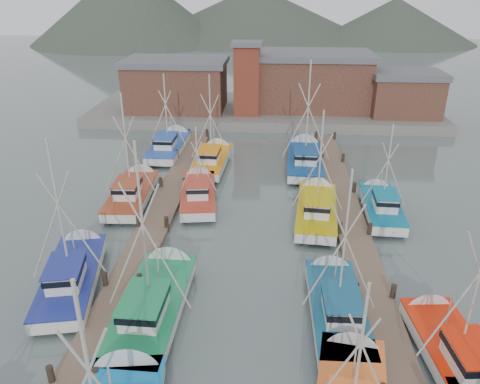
# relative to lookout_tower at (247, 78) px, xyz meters

# --- Properties ---
(ground) EXTENTS (260.00, 260.00, 0.00)m
(ground) POSITION_rel_lookout_tower_xyz_m (2.00, -33.00, -5.55)
(ground) COLOR #4E5E5A
(ground) RESTS_ON ground
(dock_left) EXTENTS (2.30, 46.00, 1.50)m
(dock_left) POSITION_rel_lookout_tower_xyz_m (-5.00, -28.96, -5.34)
(dock_left) COLOR brown
(dock_left) RESTS_ON ground
(dock_right) EXTENTS (2.30, 46.00, 1.50)m
(dock_right) POSITION_rel_lookout_tower_xyz_m (9.00, -28.96, -5.34)
(dock_right) COLOR brown
(dock_right) RESTS_ON ground
(quay) EXTENTS (44.00, 16.00, 1.20)m
(quay) POSITION_rel_lookout_tower_xyz_m (2.00, 4.00, -4.95)
(quay) COLOR gray
(quay) RESTS_ON ground
(shed_left) EXTENTS (12.72, 8.48, 6.20)m
(shed_left) POSITION_rel_lookout_tower_xyz_m (-9.00, 2.00, -1.21)
(shed_left) COLOR brown
(shed_left) RESTS_ON quay
(shed_center) EXTENTS (14.84, 9.54, 6.90)m
(shed_center) POSITION_rel_lookout_tower_xyz_m (8.00, 4.00, -0.86)
(shed_center) COLOR brown
(shed_center) RESTS_ON quay
(shed_right) EXTENTS (8.48, 6.36, 5.20)m
(shed_right) POSITION_rel_lookout_tower_xyz_m (19.00, 1.00, -1.71)
(shed_right) COLOR brown
(shed_right) RESTS_ON quay
(lookout_tower) EXTENTS (3.60, 3.60, 8.50)m
(lookout_tower) POSITION_rel_lookout_tower_xyz_m (0.00, 0.00, 0.00)
(lookout_tower) COLOR maroon
(lookout_tower) RESTS_ON quay
(distant_hills) EXTENTS (175.00, 140.00, 42.00)m
(distant_hills) POSITION_rel_lookout_tower_xyz_m (-10.76, 89.59, -5.55)
(distant_hills) COLOR #404B3F
(distant_hills) RESTS_ON ground
(boat_4) EXTENTS (4.28, 9.82, 10.72)m
(boat_4) POSITION_rel_lookout_tower_xyz_m (-2.75, -36.68, -4.86)
(boat_4) COLOR #0F1834
(boat_4) RESTS_ON ground
(boat_5) EXTENTS (3.68, 8.67, 9.26)m
(boat_5) POSITION_rel_lookout_tower_xyz_m (6.78, -36.17, -4.87)
(boat_5) COLOR #0F1834
(boat_5) RESTS_ON ground
(boat_6) EXTENTS (4.45, 9.36, 9.85)m
(boat_6) POSITION_rel_lookout_tower_xyz_m (-8.08, -34.37, -4.86)
(boat_6) COLOR #0F1834
(boat_6) RESTS_ON ground
(boat_7) EXTENTS (3.88, 8.45, 9.81)m
(boat_7) POSITION_rel_lookout_tower_xyz_m (11.68, -39.24, -4.86)
(boat_7) COLOR #0F1834
(boat_7) RESTS_ON ground
(boat_8) EXTENTS (3.67, 8.66, 7.00)m
(boat_8) POSITION_rel_lookout_tower_xyz_m (-2.57, -22.59, -4.88)
(boat_8) COLOR #0F1834
(boat_8) RESTS_ON ground
(boat_9) EXTENTS (3.64, 9.21, 9.08)m
(boat_9) POSITION_rel_lookout_tower_xyz_m (6.66, -24.81, -4.87)
(boat_9) COLOR #0F1834
(boat_9) RESTS_ON ground
(boat_10) EXTENTS (3.91, 9.12, 9.58)m
(boat_10) POSITION_rel_lookout_tower_xyz_m (-7.82, -22.85, -4.86)
(boat_10) COLOR #0F1834
(boat_10) RESTS_ON ground
(boat_11) EXTENTS (3.17, 8.08, 7.79)m
(boat_11) POSITION_rel_lookout_tower_xyz_m (11.53, -23.92, -4.87)
(boat_11) COLOR #0F1834
(boat_11) RESTS_ON ground
(boat_12) EXTENTS (3.78, 8.87, 9.51)m
(boat_12) POSITION_rel_lookout_tower_xyz_m (-2.37, -14.96, -4.87)
(boat_12) COLOR #0F1834
(boat_12) RESTS_ON ground
(boat_13) EXTENTS (4.40, 10.27, 10.96)m
(boat_13) POSITION_rel_lookout_tower_xyz_m (6.38, -14.18, -4.86)
(boat_13) COLOR #0F1834
(boat_13) RESTS_ON ground
(boat_14) EXTENTS (3.73, 9.47, 8.93)m
(boat_14) POSITION_rel_lookout_tower_xyz_m (-7.28, -11.20, -4.87)
(boat_14) COLOR #0F1834
(boat_14) RESTS_ON ground
(gull_near) EXTENTS (1.55, 0.64, 0.24)m
(gull_near) POSITION_rel_lookout_tower_xyz_m (3.47, -34.10, 4.37)
(gull_near) COLOR gray
(gull_near) RESTS_ON ground
(gull_far) EXTENTS (1.55, 0.65, 0.24)m
(gull_far) POSITION_rel_lookout_tower_xyz_m (3.35, -31.41, 2.49)
(gull_far) COLOR gray
(gull_far) RESTS_ON ground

